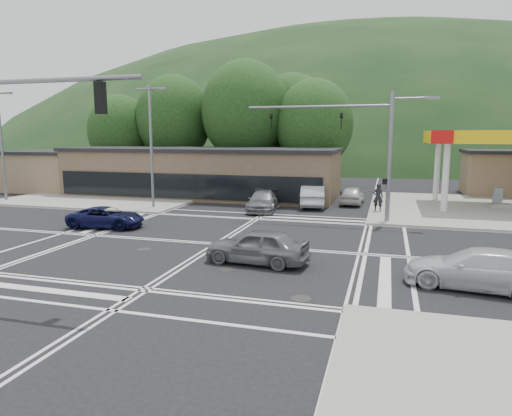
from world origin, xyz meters
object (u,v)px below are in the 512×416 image
(car_silver_east, at_px, (478,269))
(car_queue_b, at_px, (352,195))
(car_blue_west, at_px, (106,217))
(car_queue_a, at_px, (313,196))
(car_northbound, at_px, (263,201))
(car_grey_center, at_px, (257,246))
(pedestrian, at_px, (378,197))

(car_silver_east, bearing_deg, car_queue_b, -154.41)
(car_blue_west, height_order, car_queue_a, car_queue_a)
(car_northbound, bearing_deg, car_grey_center, -84.30)
(car_queue_a, distance_m, pedestrian, 5.16)
(car_silver_east, bearing_deg, car_grey_center, -87.54)
(pedestrian, bearing_deg, car_northbound, 7.91)
(car_blue_west, relative_size, car_silver_east, 0.89)
(car_queue_a, xyz_separation_m, car_queue_b, (2.83, 2.05, -0.11))
(car_grey_center, xyz_separation_m, car_northbound, (-3.41, 13.33, -0.05))
(car_grey_center, height_order, pedestrian, pedestrian)
(car_northbound, distance_m, pedestrian, 8.16)
(car_queue_a, relative_size, car_northbound, 1.03)
(car_queue_b, bearing_deg, car_grey_center, 83.32)
(car_queue_a, height_order, pedestrian, pedestrian)
(car_silver_east, xyz_separation_m, pedestrian, (-3.81, 15.50, 0.40))
(car_blue_west, xyz_separation_m, car_queue_a, (10.47, 11.40, 0.21))
(car_blue_west, xyz_separation_m, car_silver_east, (19.16, -5.76, 0.11))
(car_silver_east, height_order, car_northbound, car_silver_east)
(car_queue_b, bearing_deg, pedestrian, 120.28)
(car_silver_east, height_order, car_queue_a, car_queue_a)
(car_grey_center, relative_size, car_silver_east, 0.89)
(car_queue_b, bearing_deg, car_queue_a, 37.35)
(car_grey_center, height_order, car_northbound, car_grey_center)
(car_silver_east, relative_size, car_queue_a, 1.00)
(car_grey_center, relative_size, car_northbound, 0.91)
(car_grey_center, bearing_deg, car_northbound, -160.78)
(car_queue_a, bearing_deg, car_grey_center, 82.30)
(car_grey_center, bearing_deg, car_blue_west, -109.46)
(car_grey_center, height_order, car_silver_east, car_grey_center)
(car_silver_east, xyz_separation_m, car_northbound, (-11.86, 14.25, -0.02))
(car_blue_west, bearing_deg, car_northbound, -48.40)
(car_grey_center, xyz_separation_m, car_queue_b, (2.59, 18.30, -0.04))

